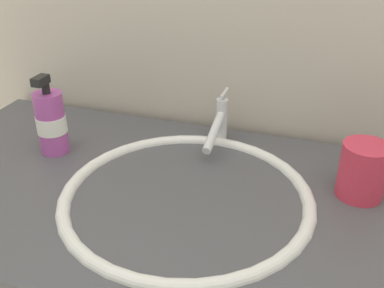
% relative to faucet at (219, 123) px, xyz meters
% --- Properties ---
extents(sink_basin, '(0.44, 0.44, 0.09)m').
position_rel_faucet_xyz_m(sink_basin, '(0.00, -0.21, -0.08)').
color(sink_basin, white).
rests_on(sink_basin, vanity_counter).
extents(faucet, '(0.02, 0.16, 0.10)m').
position_rel_faucet_xyz_m(faucet, '(0.00, 0.00, 0.00)').
color(faucet, silver).
rests_on(faucet, sink_basin).
extents(toothbrush_cup, '(0.08, 0.08, 0.10)m').
position_rel_faucet_xyz_m(toothbrush_cup, '(0.28, -0.11, 0.00)').
color(toothbrush_cup, '#D8334C').
rests_on(toothbrush_cup, vanity_counter).
extents(soap_dispenser, '(0.06, 0.06, 0.17)m').
position_rel_faucet_xyz_m(soap_dispenser, '(-0.31, -0.14, 0.02)').
color(soap_dispenser, '#B24CA5').
rests_on(soap_dispenser, vanity_counter).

